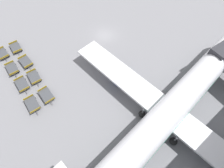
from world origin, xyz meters
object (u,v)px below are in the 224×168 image
object	(u,v)px
baggage_dolly_row_near_col_a	(3,54)
baggage_dolly_row_near_col_c	(22,84)
baggage_dolly_row_near_col_d	(32,104)
baggage_dolly_row_near_col_b	(12,69)
baggage_dolly_row_mid_a_col_c	(34,77)
baggage_dolly_row_mid_a_col_a	(16,48)
baggage_dolly_row_mid_a_col_b	(26,62)
airplane	(173,107)
baggage_dolly_row_mid_a_col_d	(47,95)

from	to	relation	value
baggage_dolly_row_near_col_a	baggage_dolly_row_near_col_c	world-z (taller)	same
baggage_dolly_row_near_col_d	baggage_dolly_row_near_col_b	bearing A→B (deg)	177.96
baggage_dolly_row_near_col_d	baggage_dolly_row_mid_a_col_c	bearing A→B (deg)	151.14
baggage_dolly_row_near_col_a	baggage_dolly_row_mid_a_col_c	world-z (taller)	same
baggage_dolly_row_mid_a_col_a	baggage_dolly_row_mid_a_col_b	size ratio (longest dim) A/B	1.01
airplane	baggage_dolly_row_near_col_b	bearing A→B (deg)	-147.56
baggage_dolly_row_near_col_c	baggage_dolly_row_mid_a_col_b	xyz separation A→B (m)	(-4.29, 2.62, 0.00)
baggage_dolly_row_near_col_d	baggage_dolly_row_mid_a_col_c	world-z (taller)	same
baggage_dolly_row_near_col_a	baggage_dolly_row_near_col_d	distance (m)	13.70
airplane	baggage_dolly_row_mid_a_col_d	distance (m)	19.92
baggage_dolly_row_near_col_c	baggage_dolly_row_mid_a_col_b	bearing A→B (deg)	148.56
baggage_dolly_row_near_col_a	baggage_dolly_row_mid_a_col_b	size ratio (longest dim) A/B	0.99
baggage_dolly_row_mid_a_col_b	baggage_dolly_row_near_col_a	bearing A→B (deg)	-151.57
baggage_dolly_row_near_col_b	baggage_dolly_row_mid_a_col_d	size ratio (longest dim) A/B	1.01
airplane	baggage_dolly_row_mid_a_col_c	size ratio (longest dim) A/B	10.76
airplane	baggage_dolly_row_near_col_b	distance (m)	28.38
baggage_dolly_row_near_col_a	baggage_dolly_row_mid_a_col_a	size ratio (longest dim) A/B	0.99
baggage_dolly_row_mid_a_col_a	baggage_dolly_row_mid_a_col_d	xyz separation A→B (m)	(13.56, -0.42, 0.00)
baggage_dolly_row_near_col_a	baggage_dolly_row_near_col_d	xyz separation A→B (m)	(13.70, -0.33, 0.00)
airplane	baggage_dolly_row_near_col_a	world-z (taller)	airplane
baggage_dolly_row_near_col_d	baggage_dolly_row_mid_a_col_b	xyz separation A→B (m)	(-8.90, 2.92, 0.00)
baggage_dolly_row_near_col_b	baggage_dolly_row_mid_a_col_d	distance (m)	9.20
baggage_dolly_row_near_col_b	baggage_dolly_row_near_col_c	distance (m)	4.38
baggage_dolly_row_near_col_b	baggage_dolly_row_mid_a_col_a	world-z (taller)	same
baggage_dolly_row_near_col_c	airplane	bearing A→B (deg)	37.94
baggage_dolly_row_mid_a_col_c	baggage_dolly_row_mid_a_col_d	world-z (taller)	same
baggage_dolly_row_near_col_a	baggage_dolly_row_mid_a_col_b	bearing A→B (deg)	28.43
baggage_dolly_row_near_col_c	baggage_dolly_row_mid_a_col_a	world-z (taller)	same
baggage_dolly_row_near_col_a	baggage_dolly_row_near_col_d	world-z (taller)	same
baggage_dolly_row_near_col_c	baggage_dolly_row_near_col_d	world-z (taller)	same
baggage_dolly_row_near_col_b	baggage_dolly_row_near_col_d	size ratio (longest dim) A/B	1.00
airplane	baggage_dolly_row_mid_a_col_c	xyz separation A→B (m)	(-19.58, -12.89, -2.50)
baggage_dolly_row_mid_a_col_a	baggage_dolly_row_mid_a_col_d	size ratio (longest dim) A/B	1.01
baggage_dolly_row_near_col_c	baggage_dolly_row_mid_a_col_d	xyz separation A→B (m)	(4.56, 2.22, 0.00)
baggage_dolly_row_near_col_d	baggage_dolly_row_mid_a_col_b	bearing A→B (deg)	161.82
baggage_dolly_row_mid_a_col_c	baggage_dolly_row_mid_a_col_d	xyz separation A→B (m)	(4.66, -0.07, 0.00)
baggage_dolly_row_near_col_b	baggage_dolly_row_mid_a_col_a	xyz separation A→B (m)	(-4.63, 2.62, 0.00)
baggage_dolly_row_near_col_a	baggage_dolly_row_mid_a_col_a	xyz separation A→B (m)	(0.09, 2.62, 0.00)
baggage_dolly_row_mid_a_col_a	baggage_dolly_row_near_col_b	bearing A→B (deg)	-29.55
baggage_dolly_row_near_col_c	baggage_dolly_row_mid_a_col_b	size ratio (longest dim) A/B	1.00
baggage_dolly_row_mid_a_col_c	airplane	bearing A→B (deg)	33.35
baggage_dolly_row_near_col_d	baggage_dolly_row_mid_a_col_d	distance (m)	2.52
baggage_dolly_row_mid_a_col_b	baggage_dolly_row_mid_a_col_d	xyz separation A→B (m)	(8.85, -0.40, 0.00)
baggage_dolly_row_near_col_d	baggage_dolly_row_mid_a_col_d	xyz separation A→B (m)	(-0.05, 2.52, 0.00)
baggage_dolly_row_near_col_b	baggage_dolly_row_near_col_c	xyz separation A→B (m)	(4.38, -0.02, 0.00)
baggage_dolly_row_near_col_c	baggage_dolly_row_near_col_d	distance (m)	4.62
baggage_dolly_row_near_col_d	baggage_dolly_row_near_col_c	bearing A→B (deg)	176.29
baggage_dolly_row_mid_a_col_a	baggage_dolly_row_mid_a_col_c	size ratio (longest dim) A/B	1.00
baggage_dolly_row_mid_a_col_c	baggage_dolly_row_mid_a_col_d	size ratio (longest dim) A/B	1.01
baggage_dolly_row_near_col_b	baggage_dolly_row_mid_a_col_d	bearing A→B (deg)	13.85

